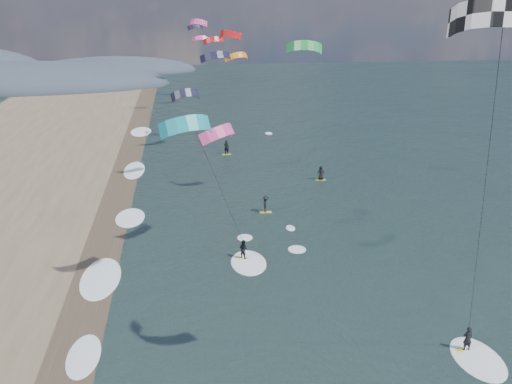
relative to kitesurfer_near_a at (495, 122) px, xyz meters
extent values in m
cube|color=#382D23|center=(-18.77, 10.96, -14.17)|extent=(3.00, 240.00, 0.00)
ellipsoid|color=#3D4756|center=(-46.77, 100.96, -14.18)|extent=(64.00, 24.00, 10.00)
ellipsoid|color=#3D4756|center=(-28.77, 120.96, -14.18)|extent=(40.00, 18.00, 7.00)
cube|color=yellow|center=(3.03, 4.77, -14.15)|extent=(1.19, 0.36, 0.05)
imported|color=black|center=(3.03, 4.77, -13.39)|extent=(0.54, 0.36, 1.47)
ellipsoid|color=white|center=(3.33, 3.97, -14.18)|extent=(2.60, 4.20, 0.12)
cylinder|color=black|center=(1.03, 1.77, -4.35)|extent=(0.02, 0.02, 18.52)
cube|color=yellow|center=(-8.11, 17.82, -14.15)|extent=(1.13, 0.35, 0.05)
imported|color=black|center=(-8.11, 17.82, -13.41)|extent=(0.88, 0.88, 1.44)
ellipsoid|color=white|center=(-7.81, 17.02, -14.18)|extent=(2.60, 4.20, 0.12)
cylinder|color=black|center=(-9.86, 14.82, -7.62)|extent=(0.02, 0.02, 12.60)
cube|color=yellow|center=(-5.15, 26.71, -14.15)|extent=(1.10, 0.35, 0.05)
imported|color=black|center=(-5.15, 26.71, -13.37)|extent=(0.70, 1.05, 1.51)
cube|color=yellow|center=(1.89, 34.99, -14.15)|extent=(1.10, 0.35, 0.05)
imported|color=black|center=(1.89, 34.99, -13.37)|extent=(0.75, 0.49, 1.51)
cube|color=yellow|center=(-7.16, 45.93, -14.15)|extent=(1.10, 0.35, 0.05)
imported|color=black|center=(-7.16, 45.93, -13.25)|extent=(0.75, 0.63, 1.75)
ellipsoid|color=white|center=(-17.57, 6.96, -14.18)|extent=(2.40, 5.40, 0.11)
ellipsoid|color=white|center=(-17.57, 15.96, -14.18)|extent=(2.40, 5.40, 0.11)
ellipsoid|color=white|center=(-17.57, 26.96, -14.18)|extent=(2.40, 5.40, 0.11)
ellipsoid|color=white|center=(-17.57, 40.96, -14.18)|extent=(2.40, 5.40, 0.11)
ellipsoid|color=white|center=(-17.57, 58.96, -14.18)|extent=(2.40, 5.40, 0.11)
camera|label=1|loc=(-12.03, -20.47, 4.99)|focal=40.00mm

